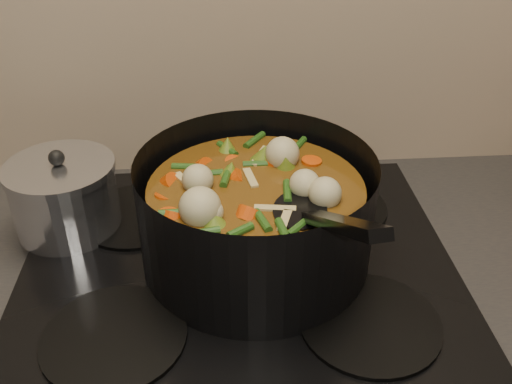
{
  "coord_description": "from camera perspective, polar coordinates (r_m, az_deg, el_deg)",
  "views": [
    {
      "loc": [
        -0.02,
        1.3,
        1.46
      ],
      "look_at": [
        0.03,
        1.94,
        1.04
      ],
      "focal_mm": 40.0,
      "sensor_mm": 36.0,
      "label": 1
    }
  ],
  "objects": [
    {
      "name": "saucepan",
      "position": [
        0.92,
        -18.59,
        -0.38
      ],
      "size": [
        0.16,
        0.16,
        0.13
      ],
      "rotation": [
        0.0,
        0.0,
        -0.25
      ],
      "color": "silver",
      "rests_on": "stovetop"
    },
    {
      "name": "stovetop",
      "position": [
        0.83,
        -1.73,
        -7.68
      ],
      "size": [
        0.62,
        0.54,
        0.03
      ],
      "color": "black",
      "rests_on": "counter"
    },
    {
      "name": "stockpot",
      "position": [
        0.79,
        0.03,
        -2.36
      ],
      "size": [
        0.34,
        0.44,
        0.24
      ],
      "rotation": [
        0.0,
        0.0,
        -0.05
      ],
      "color": "black",
      "rests_on": "stovetop"
    }
  ]
}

